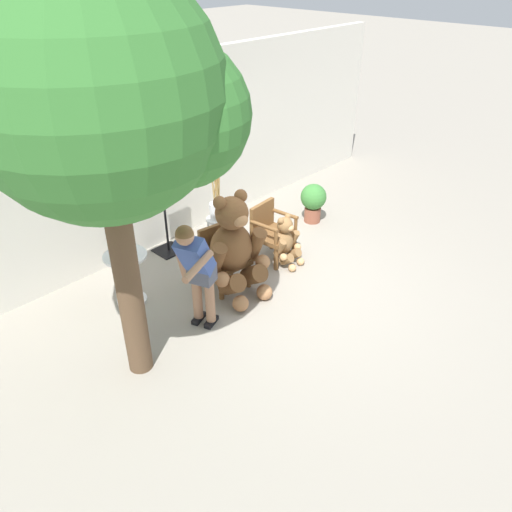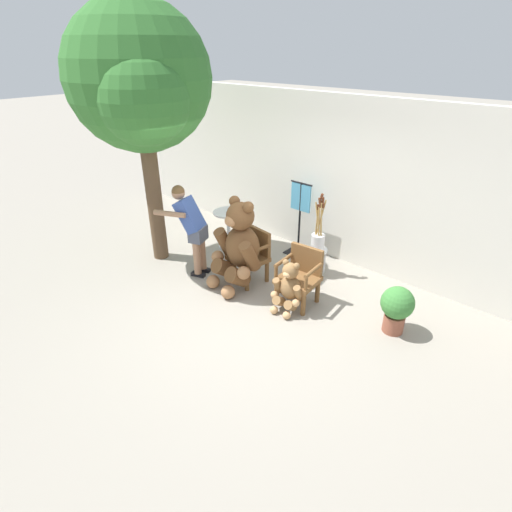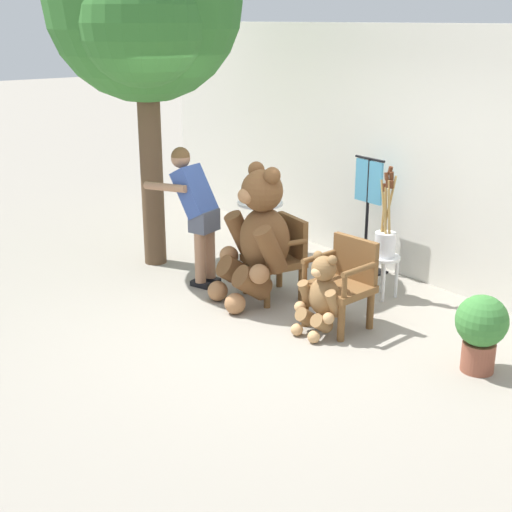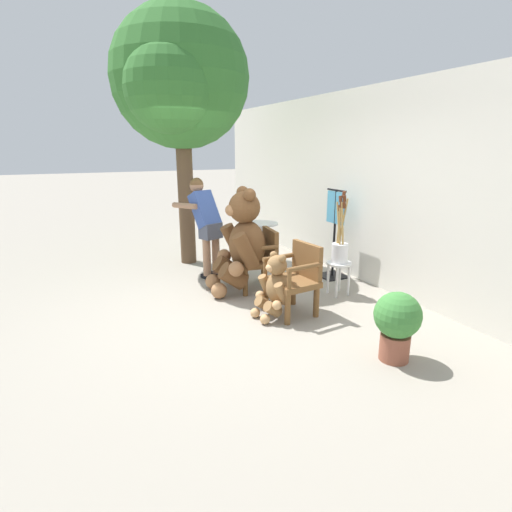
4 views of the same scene
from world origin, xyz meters
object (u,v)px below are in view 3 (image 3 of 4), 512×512
Objects in this scene: wooden_chair_right at (343,281)px; clothing_display_stand at (367,213)px; wooden_chair_left at (279,255)px; brush_bucket at (385,237)px; person_visitor at (195,205)px; teddy_bear_large at (258,236)px; potted_plant at (481,328)px; white_stool at (384,266)px; teddy_bear_small at (321,295)px; patio_tree at (143,7)px; round_side_table at (260,224)px.

wooden_chair_right is 0.63× the size of clothing_display_stand.
wooden_chair_right is at bearing 0.02° from wooden_chair_left.
person_visitor is at bearing -139.04° from brush_bucket.
wooden_chair_left is 0.56× the size of person_visitor.
wooden_chair_right is 0.59× the size of teddy_bear_large.
potted_plant is at bearing -23.30° from clothing_display_stand.
wooden_chair_right is 1.87× the size of white_stool.
white_stool is (0.72, 1.13, -0.36)m from teddy_bear_large.
wooden_chair_right is 0.90× the size of brush_bucket.
wooden_chair_left is 0.98m from wooden_chair_right.
clothing_display_stand is at bearing 148.69° from brush_bucket.
brush_bucket is 0.70× the size of clothing_display_stand.
teddy_bear_small is 1.19m from white_stool.
teddy_bear_large is at bearing -165.54° from wooden_chair_right.
white_stool is at bearing 104.33° from teddy_bear_small.
teddy_bear_large is 1.07× the size of clothing_display_stand.
wooden_chair_left reaches higher than white_stool.
potted_plant is at bearing -19.78° from white_stool.
patio_tree is at bearing -148.79° from white_stool.
wooden_chair_left reaches higher than teddy_bear_small.
white_stool is at bearing 8.20° from round_side_table.
clothing_display_stand is (-0.67, 0.41, 0.36)m from white_stool.
patio_tree reaches higher than teddy_bear_small.
person_visitor is 2.12× the size of round_side_table.
clothing_display_stand is (-0.68, 0.41, 0.04)m from brush_bucket.
patio_tree is at bearing -169.40° from teddy_bear_large.
teddy_bear_large reaches higher than teddy_bear_small.
wooden_chair_left and wooden_chair_right have the same top height.
wooden_chair_right reaches higher than potted_plant.
person_visitor is 2.24× the size of potted_plant.
patio_tree is (-2.67, -0.28, 2.57)m from teddy_bear_small.
patio_tree is at bearing -168.26° from potted_plant.
white_stool is 0.87m from clothing_display_stand.
round_side_table is (-1.82, -0.26, 0.09)m from white_stool.
wooden_chair_right is at bearing 14.46° from teddy_bear_large.
brush_bucket is at bearing 40.96° from person_visitor.
brush_bucket reaches higher than teddy_bear_small.
patio_tree is (-0.55, -1.18, 2.51)m from round_side_table.
clothing_display_stand is (0.05, 1.54, 0.01)m from teddy_bear_large.
teddy_bear_large reaches higher than wooden_chair_left.
brush_bucket is at bearing 51.10° from wooden_chair_left.
potted_plant is (1.67, -0.60, 0.04)m from white_stool.
teddy_bear_large is at bearing -91.69° from clothing_display_stand.
clothing_display_stand is at bearing 156.70° from potted_plant.
teddy_bear_large is at bearing -122.49° from white_stool.
round_side_table is (-2.12, 0.89, 0.06)m from teddy_bear_small.
wooden_chair_left is at bearing -28.38° from round_side_table.
potted_plant is at bearing 22.03° from teddy_bear_small.
patio_tree is 6.05× the size of potted_plant.
clothing_display_stand is (0.03, 1.28, 0.26)m from wooden_chair_left.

